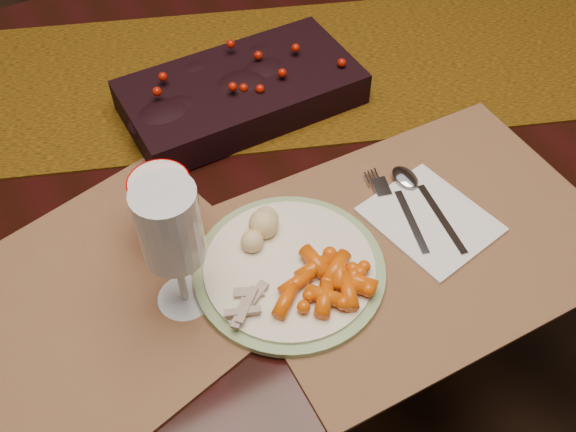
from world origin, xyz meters
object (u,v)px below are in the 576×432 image
napkin (430,220)px  red_cup (165,210)px  wine_glass (175,252)px  turkey_shreds (241,304)px  mashed_potatoes (266,227)px  placemat_main (421,237)px  dinner_plate (289,269)px  baby_carrots (318,281)px  centerpiece (241,88)px  dining_table (229,267)px

napkin → red_cup: (-0.32, 0.15, 0.05)m
wine_glass → turkey_shreds: bearing=-47.4°
napkin → mashed_potatoes: bearing=150.8°
placemat_main → mashed_potatoes: bearing=155.7°
dinner_plate → turkey_shreds: bearing=-161.8°
red_cup → placemat_main: bearing=-28.9°
turkey_shreds → wine_glass: wine_glass is taller
baby_carrots → centerpiece: bearing=78.1°
dining_table → dinner_plate: (-0.03, -0.30, 0.39)m
wine_glass → centerpiece: bearing=52.7°
dinner_plate → baby_carrots: (0.01, -0.04, 0.02)m
dining_table → placemat_main: bearing=-65.4°
centerpiece → placemat_main: (0.09, -0.36, -0.04)m
placemat_main → mashed_potatoes: mashed_potatoes is taller
placemat_main → dining_table: bearing=115.5°
dinner_plate → wine_glass: wine_glass is taller
centerpiece → placemat_main: size_ratio=0.74×
baby_carrots → napkin: bearing=7.6°
centerpiece → mashed_potatoes: centerpiece is taller
turkey_shreds → red_cup: 0.16m
baby_carrots → turkey_shreds: baby_carrots is taller
placemat_main → napkin: napkin is taller
placemat_main → red_cup: 0.34m
wine_glass → baby_carrots: bearing=-26.4°
placemat_main → baby_carrots: (-0.17, -0.01, 0.03)m
mashed_potatoes → turkey_shreds: 0.11m
dining_table → napkin: bearing=-60.7°
wine_glass → red_cup: bearing=78.3°
dinner_plate → turkey_shreds: (-0.08, -0.03, 0.02)m
dinner_plate → centerpiece: bearing=74.1°
red_cup → wine_glass: wine_glass is taller
dining_table → wine_glass: 0.57m
centerpiece → wine_glass: size_ratio=1.84×
napkin → turkey_shreds: bearing=171.3°
baby_carrots → turkey_shreds: 0.10m
dinner_plate → napkin: (0.21, -0.02, -0.00)m
napkin → red_cup: size_ratio=1.48×
dining_table → dinner_plate: bearing=-95.6°
dining_table → baby_carrots: size_ratio=15.48×
placemat_main → mashed_potatoes: 0.21m
mashed_potatoes → turkey_shreds: size_ratio=1.01×
baby_carrots → turkey_shreds: (-0.10, 0.02, -0.00)m
dinner_plate → baby_carrots: 0.05m
napkin → red_cup: bearing=145.0°
centerpiece → napkin: bearing=-71.0°
dinner_plate → mashed_potatoes: (-0.00, 0.05, 0.03)m
centerpiece → mashed_potatoes: 0.28m
placemat_main → red_cup: size_ratio=4.59×
centerpiece → red_cup: red_cup is taller
placemat_main → dinner_plate: (-0.18, 0.03, 0.01)m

